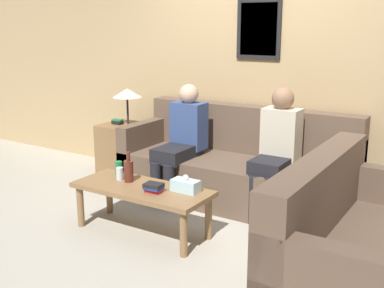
% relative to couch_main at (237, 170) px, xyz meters
% --- Properties ---
extents(ground_plane, '(16.00, 16.00, 0.00)m').
position_rel_couch_main_xyz_m(ground_plane, '(0.00, -0.52, -0.32)').
color(ground_plane, '#ADA899').
extents(wall_back, '(9.00, 0.08, 2.60)m').
position_rel_couch_main_xyz_m(wall_back, '(0.00, 0.45, 0.98)').
color(wall_back, tan).
rests_on(wall_back, ground_plane).
extents(couch_main, '(2.33, 0.87, 0.93)m').
position_rel_couch_main_xyz_m(couch_main, '(0.00, 0.00, 0.00)').
color(couch_main, brown).
rests_on(couch_main, ground_plane).
extents(couch_side, '(0.87, 1.64, 0.93)m').
position_rel_couch_main_xyz_m(couch_side, '(1.49, -1.26, 0.00)').
color(couch_side, brown).
rests_on(couch_side, ground_plane).
extents(coffee_table, '(1.21, 0.50, 0.41)m').
position_rel_couch_main_xyz_m(coffee_table, '(-0.33, -1.13, 0.03)').
color(coffee_table, olive).
rests_on(coffee_table, ground_plane).
extents(side_table_with_lamp, '(0.49, 0.49, 1.05)m').
position_rel_couch_main_xyz_m(side_table_with_lamp, '(-1.45, -0.01, 0.04)').
color(side_table_with_lamp, olive).
rests_on(side_table_with_lamp, ground_plane).
extents(wine_bottle, '(0.08, 0.08, 0.27)m').
position_rel_couch_main_xyz_m(wine_bottle, '(-0.51, -1.08, 0.19)').
color(wine_bottle, '#562319').
rests_on(wine_bottle, coffee_table).
extents(drinking_glass, '(0.06, 0.06, 0.11)m').
position_rel_couch_main_xyz_m(drinking_glass, '(-0.61, -1.08, 0.15)').
color(drinking_glass, silver).
rests_on(drinking_glass, coffee_table).
extents(book_stack, '(0.16, 0.13, 0.08)m').
position_rel_couch_main_xyz_m(book_stack, '(-0.16, -1.19, 0.13)').
color(book_stack, red).
rests_on(book_stack, coffee_table).
extents(soda_can, '(0.07, 0.07, 0.12)m').
position_rel_couch_main_xyz_m(soda_can, '(-0.72, -0.97, 0.15)').
color(soda_can, '#197A38').
rests_on(soda_can, coffee_table).
extents(tissue_box, '(0.23, 0.12, 0.15)m').
position_rel_couch_main_xyz_m(tissue_box, '(0.05, -1.04, 0.14)').
color(tissue_box, silver).
rests_on(tissue_box, coffee_table).
extents(person_left, '(0.34, 0.65, 1.16)m').
position_rel_couch_main_xyz_m(person_left, '(-0.52, -0.22, 0.31)').
color(person_left, black).
rests_on(person_left, ground_plane).
extents(person_right, '(0.34, 0.58, 1.19)m').
position_rel_couch_main_xyz_m(person_right, '(0.46, -0.13, 0.33)').
color(person_right, black).
rests_on(person_right, ground_plane).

